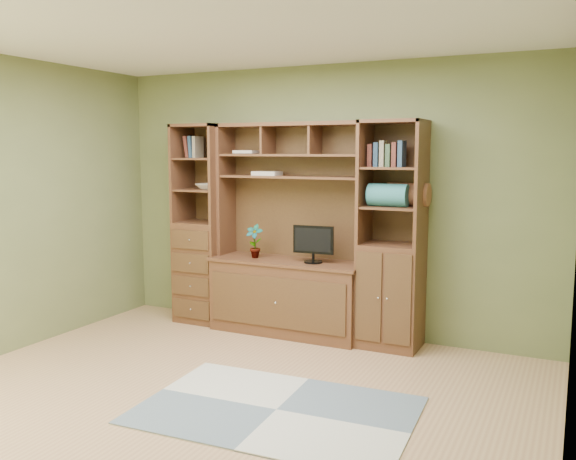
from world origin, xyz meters
The scene contains 11 objects.
room centered at (0.00, 0.00, 1.30)m, with size 4.60×4.10×2.64m.
center_hutch centered at (-0.28, 1.73, 1.02)m, with size 1.54×0.53×2.05m, color #55311D.
left_tower centered at (-1.28, 1.77, 1.02)m, with size 0.50×0.45×2.05m, color #55311D.
right_tower centered at (0.75, 1.77, 1.02)m, with size 0.55×0.45×2.05m, color #55311D.
rug centered at (0.45, 0.06, 0.01)m, with size 1.86×1.24×0.01m, color #9CA1A1.
monitor centered at (0.01, 1.70, 0.97)m, with size 0.40×0.18×0.49m, color black.
orchid centered at (-0.62, 1.70, 0.90)m, with size 0.18×0.12×0.33m, color brown.
magazines centered at (-0.54, 1.82, 1.56)m, with size 0.26×0.19×0.04m, color beige.
bowl centered at (-1.20, 1.77, 1.42)m, with size 0.24×0.24×0.06m, color silver.
blanket_teal centered at (0.72, 1.73, 1.39)m, with size 0.35×0.20×0.20m, color #2E767A.
blanket_red centered at (0.87, 1.85, 1.39)m, with size 0.37×0.21×0.21m, color brown.
Camera 1 is at (2.26, -3.51, 1.78)m, focal length 38.00 mm.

